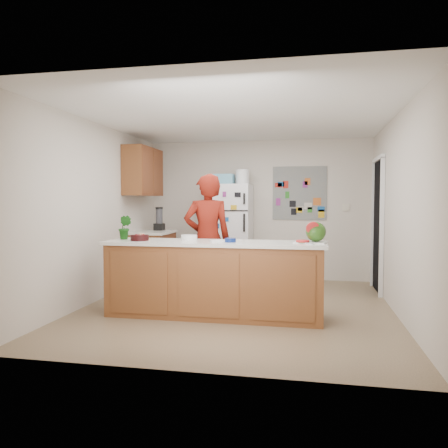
% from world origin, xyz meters
% --- Properties ---
extents(floor, '(4.00, 4.50, 0.02)m').
position_xyz_m(floor, '(0.00, 0.00, -0.01)').
color(floor, brown).
rests_on(floor, ground).
extents(wall_back, '(4.00, 0.02, 2.50)m').
position_xyz_m(wall_back, '(0.00, 2.26, 1.25)').
color(wall_back, beige).
rests_on(wall_back, ground).
extents(wall_left, '(0.02, 4.50, 2.50)m').
position_xyz_m(wall_left, '(-2.01, 0.00, 1.25)').
color(wall_left, beige).
rests_on(wall_left, ground).
extents(wall_right, '(0.02, 4.50, 2.50)m').
position_xyz_m(wall_right, '(2.01, 0.00, 1.25)').
color(wall_right, beige).
rests_on(wall_right, ground).
extents(ceiling, '(4.00, 4.50, 0.02)m').
position_xyz_m(ceiling, '(0.00, 0.00, 2.51)').
color(ceiling, white).
rests_on(ceiling, wall_back).
extents(doorway, '(0.03, 0.85, 2.04)m').
position_xyz_m(doorway, '(1.99, 1.45, 1.02)').
color(doorway, black).
rests_on(doorway, ground).
extents(peninsula_base, '(2.60, 0.62, 0.88)m').
position_xyz_m(peninsula_base, '(-0.20, -0.50, 0.44)').
color(peninsula_base, brown).
rests_on(peninsula_base, floor).
extents(peninsula_top, '(2.68, 0.70, 0.04)m').
position_xyz_m(peninsula_top, '(-0.20, -0.50, 0.90)').
color(peninsula_top, silver).
rests_on(peninsula_top, peninsula_base).
extents(side_counter_base, '(0.60, 0.80, 0.86)m').
position_xyz_m(side_counter_base, '(-1.69, 1.35, 0.43)').
color(side_counter_base, brown).
rests_on(side_counter_base, floor).
extents(side_counter_top, '(0.64, 0.84, 0.04)m').
position_xyz_m(side_counter_top, '(-1.69, 1.35, 0.88)').
color(side_counter_top, silver).
rests_on(side_counter_top, side_counter_base).
extents(upper_cabinets, '(0.35, 1.00, 0.80)m').
position_xyz_m(upper_cabinets, '(-1.82, 1.30, 1.90)').
color(upper_cabinets, brown).
rests_on(upper_cabinets, wall_left).
extents(refrigerator, '(0.75, 0.70, 1.70)m').
position_xyz_m(refrigerator, '(-0.45, 1.88, 0.85)').
color(refrigerator, silver).
rests_on(refrigerator, floor).
extents(fridge_top_bin, '(0.35, 0.28, 0.18)m').
position_xyz_m(fridge_top_bin, '(-0.55, 1.88, 1.79)').
color(fridge_top_bin, '#5999B2').
rests_on(fridge_top_bin, refrigerator).
extents(photo_collage, '(0.95, 0.01, 0.95)m').
position_xyz_m(photo_collage, '(0.75, 2.24, 1.55)').
color(photo_collage, slate).
rests_on(photo_collage, wall_back).
extents(person, '(0.75, 0.62, 1.78)m').
position_xyz_m(person, '(-0.44, 0.15, 0.89)').
color(person, maroon).
rests_on(person, floor).
extents(blender_appliance, '(0.12, 0.12, 0.38)m').
position_xyz_m(blender_appliance, '(-1.64, 1.57, 1.09)').
color(blender_appliance, black).
rests_on(blender_appliance, side_counter_top).
extents(cutting_board, '(0.40, 0.33, 0.01)m').
position_xyz_m(cutting_board, '(0.95, -0.46, 0.93)').
color(cutting_board, silver).
rests_on(cutting_board, peninsula_top).
extents(watermelon, '(0.23, 0.23, 0.23)m').
position_xyz_m(watermelon, '(1.01, -0.44, 1.05)').
color(watermelon, '#1B5F0E').
rests_on(watermelon, cutting_board).
extents(watermelon_slice, '(0.15, 0.15, 0.02)m').
position_xyz_m(watermelon_slice, '(0.86, -0.51, 0.94)').
color(watermelon_slice, '#DA3051').
rests_on(watermelon_slice, cutting_board).
extents(cherry_bowl, '(0.29, 0.29, 0.07)m').
position_xyz_m(cherry_bowl, '(-1.13, -0.57, 0.96)').
color(cherry_bowl, black).
rests_on(cherry_bowl, peninsula_top).
extents(white_bowl, '(0.23, 0.23, 0.06)m').
position_xyz_m(white_bowl, '(-0.56, -0.34, 0.95)').
color(white_bowl, white).
rests_on(white_bowl, peninsula_top).
extents(cobalt_bowl, '(0.17, 0.17, 0.05)m').
position_xyz_m(cobalt_bowl, '(0.01, -0.56, 0.95)').
color(cobalt_bowl, navy).
rests_on(cobalt_bowl, peninsula_top).
extents(plate, '(0.25, 0.25, 0.02)m').
position_xyz_m(plate, '(-1.12, -0.53, 0.93)').
color(plate, beige).
rests_on(plate, peninsula_top).
extents(paper_towel, '(0.21, 0.20, 0.02)m').
position_xyz_m(paper_towel, '(-0.16, -0.52, 0.93)').
color(paper_towel, white).
rests_on(paper_towel, peninsula_top).
extents(keys, '(0.09, 0.06, 0.01)m').
position_xyz_m(keys, '(0.94, -0.64, 0.93)').
color(keys, gray).
rests_on(keys, peninsula_top).
extents(potted_plant, '(0.19, 0.16, 0.31)m').
position_xyz_m(potted_plant, '(-1.38, -0.45, 1.07)').
color(potted_plant, '#0E3B0A').
rests_on(potted_plant, peninsula_top).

